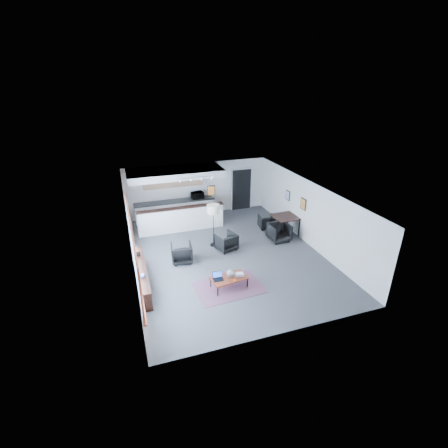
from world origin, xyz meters
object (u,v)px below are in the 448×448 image
object	(u,v)px
dining_chair_near	(279,233)
microwave	(197,195)
coffee_table	(229,278)
laptop	(218,277)
armchair_left	(182,252)
dining_chair_far	(267,222)
armchair_right	(226,241)
floor_lamp	(213,210)
ceramic_pot	(231,273)
dining_table	(285,218)
book_stack	(240,274)

from	to	relation	value
dining_chair_near	microwave	size ratio (longest dim) A/B	1.23
coffee_table	dining_chair_near	bearing A→B (deg)	30.80
laptop	armchair_left	world-z (taller)	armchair_left
dining_chair_far	microwave	bearing A→B (deg)	-34.78
armchair_right	floor_lamp	bearing A→B (deg)	-72.96
armchair_left	laptop	bearing A→B (deg)	116.17
coffee_table	floor_lamp	size ratio (longest dim) A/B	0.70
microwave	ceramic_pot	bearing A→B (deg)	-101.33
floor_lamp	dining_table	bearing A→B (deg)	0.23
coffee_table	dining_chair_near	world-z (taller)	dining_chair_near
ceramic_pot	microwave	world-z (taller)	microwave
laptop	armchair_right	distance (m)	2.66
coffee_table	dining_chair_near	distance (m)	4.02
coffee_table	dining_chair_far	size ratio (longest dim) A/B	2.10
dining_table	dining_chair_far	bearing A→B (deg)	120.96
floor_lamp	dining_table	distance (m)	3.33
dining_chair_near	coffee_table	bearing A→B (deg)	-143.52
armchair_right	coffee_table	bearing A→B (deg)	56.13
laptop	microwave	size ratio (longest dim) A/B	0.58
floor_lamp	dining_chair_far	xyz separation A→B (m)	(2.76, 0.81, -1.24)
coffee_table	book_stack	world-z (taller)	book_stack
dining_chair_near	microwave	distance (m)	4.56
book_stack	floor_lamp	bearing A→B (deg)	90.00
dining_table	dining_chair_far	size ratio (longest dim) A/B	1.79
coffee_table	laptop	xyz separation A→B (m)	(-0.36, 0.05, 0.10)
dining_chair_far	coffee_table	bearing A→B (deg)	58.42
laptop	microwave	distance (m)	6.26
coffee_table	book_stack	distance (m)	0.39
book_stack	laptop	bearing A→B (deg)	177.47
laptop	armchair_left	bearing A→B (deg)	112.28
coffee_table	microwave	distance (m)	6.28
ceramic_pot	book_stack	bearing A→B (deg)	1.01
armchair_right	armchair_left	bearing A→B (deg)	-6.99
coffee_table	dining_chair_far	bearing A→B (deg)	42.22
dining_table	microwave	distance (m)	4.46
book_stack	floor_lamp	world-z (taller)	floor_lamp
armchair_right	dining_chair_near	distance (m)	2.39
ceramic_pot	microwave	distance (m)	6.24
coffee_table	floor_lamp	xyz separation A→B (m)	(0.38, 3.00, 1.19)
armchair_left	dining_chair_near	xyz separation A→B (m)	(4.24, 0.40, -0.03)
armchair_left	dining_chair_far	size ratio (longest dim) A/B	1.31
laptop	armchair_left	distance (m)	2.22
dining_chair_near	dining_chair_far	distance (m)	1.28
armchair_left	dining_chair_far	xyz separation A→B (m)	(4.26, 1.67, -0.09)
dining_table	dining_chair_near	distance (m)	0.81
laptop	dining_chair_near	xyz separation A→B (m)	(3.48, 2.48, -0.09)
ceramic_pot	armchair_left	distance (m)	2.43
dining_table	coffee_table	bearing A→B (deg)	-140.26
dining_chair_near	microwave	bearing A→B (deg)	122.49
laptop	dining_table	world-z (taller)	dining_table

